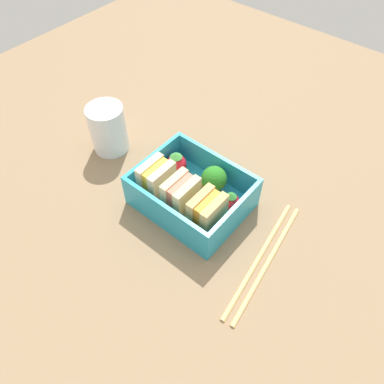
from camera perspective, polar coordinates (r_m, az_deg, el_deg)
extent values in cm
cube|color=#8D7153|center=(57.42, 0.00, -2.35)|extent=(120.00, 120.00, 2.00)
cube|color=#2397BC|center=(56.16, 0.00, -1.36)|extent=(15.68, 12.54, 1.20)
cube|color=#2397BC|center=(51.27, -4.27, -3.45)|extent=(15.68, 0.60, 4.46)
cube|color=#2397BC|center=(57.16, 3.83, 4.02)|extent=(15.68, 0.60, 4.46)
cube|color=#2397BC|center=(51.33, 6.51, -3.62)|extent=(0.60, 11.34, 4.46)
cube|color=#2397BC|center=(57.47, -5.82, 4.16)|extent=(0.60, 11.34, 4.46)
cube|color=tan|center=(50.11, 3.34, -3.88)|extent=(1.16, 4.83, 5.81)
cube|color=orange|center=(50.50, 2.30, -3.20)|extent=(1.16, 4.45, 5.34)
cube|color=tan|center=(50.91, 1.27, -2.53)|extent=(1.16, 4.83, 5.81)
cube|color=beige|center=(51.80, -0.72, -1.23)|extent=(1.16, 4.83, 5.81)
cube|color=#D87259|center=(52.28, -1.69, -0.59)|extent=(1.16, 4.45, 5.34)
cube|color=beige|center=(52.78, -2.64, 0.03)|extent=(1.16, 4.83, 5.81)
cube|color=beige|center=(53.84, -4.49, 1.24)|extent=(1.16, 4.83, 5.81)
cube|color=yellow|center=(54.40, -5.39, 1.83)|extent=(1.16, 4.45, 5.34)
cube|color=beige|center=(54.98, -6.27, 2.40)|extent=(1.16, 4.83, 5.81)
sphere|color=red|center=(53.89, 5.90, -1.54)|extent=(2.60, 2.60, 2.60)
cone|color=#368836|center=(52.65, 6.04, -0.47)|extent=(1.56, 1.56, 0.60)
cylinder|color=#83C772|center=(56.11, 3.28, 0.64)|extent=(1.27, 1.27, 1.49)
sphere|color=#287C22|center=(54.55, 3.38, 2.04)|extent=(3.78, 3.78, 3.78)
cylinder|color=orange|center=(56.66, 0.27, 1.40)|extent=(3.74, 3.59, 1.50)
sphere|color=red|center=(58.18, -2.40, 4.26)|extent=(3.19, 3.19, 3.19)
cone|color=#41923D|center=(56.82, -2.46, 5.58)|extent=(1.92, 1.92, 0.60)
cylinder|color=#D9B672|center=(51.82, 11.59, -10.25)|extent=(3.40, 20.48, 0.70)
cylinder|color=#D9B672|center=(51.95, 10.23, -9.61)|extent=(3.40, 20.48, 0.70)
cylinder|color=white|center=(63.69, -12.67, 9.39)|extent=(6.03, 6.03, 8.18)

